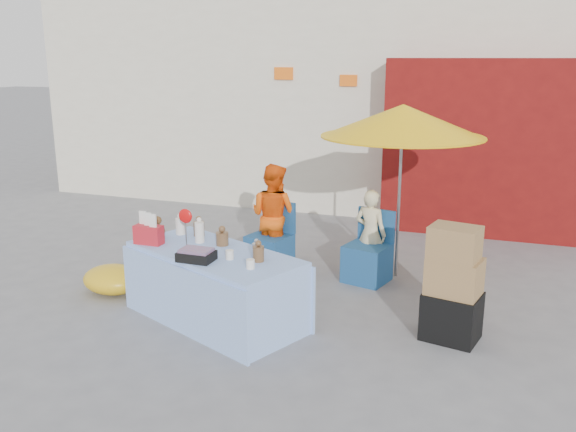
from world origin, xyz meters
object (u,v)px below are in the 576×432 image
at_px(umbrella, 403,121).
at_px(box_stack, 453,288).
at_px(vendor_beige, 370,234).
at_px(chair_right, 368,260).
at_px(vendor_orange, 274,216).
at_px(chair_left, 270,250).
at_px(market_table, 214,285).

bearing_deg(umbrella, box_stack, -63.23).
xyz_separation_m(vendor_beige, box_stack, (1.09, -1.41, -0.03)).
relative_size(chair_right, vendor_beige, 0.78).
bearing_deg(vendor_orange, chair_left, 106.42).
bearing_deg(umbrella, vendor_orange, -174.47).
height_order(vendor_beige, box_stack, box_stack).
bearing_deg(chair_left, umbrella, 25.15).
relative_size(chair_right, box_stack, 0.76).
bearing_deg(box_stack, chair_left, 151.34).
distance_m(market_table, umbrella, 2.88).
distance_m(vendor_orange, umbrella, 1.98).
distance_m(vendor_orange, box_stack, 2.73).
height_order(chair_right, vendor_orange, vendor_orange).
distance_m(chair_left, chair_right, 1.25).
bearing_deg(market_table, vendor_orange, 114.83).
height_order(chair_right, box_stack, box_stack).
distance_m(chair_right, vendor_orange, 1.33).
xyz_separation_m(market_table, umbrella, (1.52, 1.92, 1.51)).
relative_size(vendor_orange, umbrella, 0.64).
distance_m(umbrella, box_stack, 2.22).
xyz_separation_m(market_table, vendor_orange, (-0.03, 1.77, 0.29)).
xyz_separation_m(chair_left, chair_right, (1.25, 0.00, 0.00)).
xyz_separation_m(chair_left, vendor_beige, (1.25, 0.13, 0.29)).
relative_size(market_table, umbrella, 1.01).
distance_m(market_table, vendor_orange, 1.79).
height_order(market_table, umbrella, umbrella).
xyz_separation_m(chair_left, vendor_orange, (-0.00, 0.13, 0.41)).
bearing_deg(box_stack, vendor_beige, 127.63).
distance_m(chair_right, box_stack, 1.69).
height_order(chair_left, umbrella, umbrella).
distance_m(market_table, vendor_beige, 2.16).
bearing_deg(vendor_beige, market_table, 70.02).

